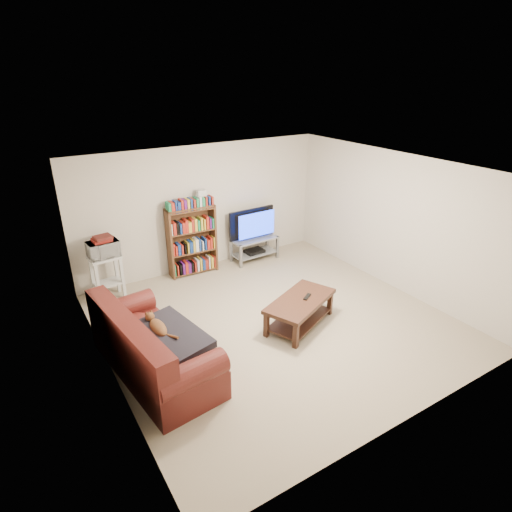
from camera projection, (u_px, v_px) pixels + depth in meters
floor at (275, 321)px, 6.75m from camera, size 5.00×5.00×0.00m
ceiling at (278, 170)px, 5.78m from camera, size 5.00×5.00×0.00m
wall_back at (203, 208)px, 8.20m from camera, size 5.00×0.00×5.00m
wall_front at (416, 334)px, 4.32m from camera, size 5.00×0.00×5.00m
wall_left at (102, 295)px, 5.05m from camera, size 0.00×5.00×5.00m
wall_right at (394, 222)px, 7.47m from camera, size 0.00×5.00×5.00m
sofa at (149, 352)px, 5.49m from camera, size 1.16×2.21×0.90m
blanket at (166, 338)px, 5.40m from camera, size 1.01×1.20×0.19m
cat at (158, 328)px, 5.51m from camera, size 0.30×0.60×0.17m
coffee_table at (300, 307)px, 6.54m from camera, size 1.37×1.06×0.45m
remote at (307, 297)px, 6.53m from camera, size 0.20×0.15×0.02m
tv_stand at (254, 245)px, 8.78m from camera, size 0.98×0.47×0.48m
television at (254, 224)px, 8.60m from camera, size 1.04×0.17×0.60m
dvd_player at (254, 251)px, 8.84m from camera, size 0.39×0.28×0.06m
bookshelf at (192, 240)px, 8.09m from camera, size 0.93×0.32×1.33m
shelf_clutter at (194, 200)px, 7.84m from camera, size 0.68×0.22×0.28m
microwave_stand at (107, 272)px, 7.22m from camera, size 0.52×0.40×0.79m
microwave at (103, 249)px, 7.05m from camera, size 0.51×0.37×0.27m
game_boxes at (102, 240)px, 6.98m from camera, size 0.31×0.28×0.05m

